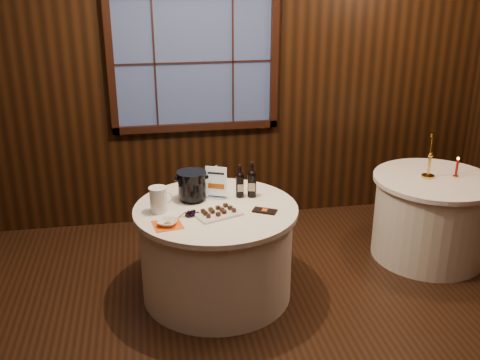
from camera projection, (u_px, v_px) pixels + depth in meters
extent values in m
cube|color=black|center=(194.00, 77.00, 5.47)|extent=(6.00, 0.02, 3.00)
cube|color=#374674|center=(194.00, 62.00, 5.39)|extent=(1.50, 0.01, 1.20)
cylinder|color=white|center=(217.00, 253.00, 4.50)|extent=(1.20, 1.20, 0.73)
cylinder|color=white|center=(216.00, 210.00, 4.36)|extent=(1.28, 1.28, 0.04)
cylinder|color=white|center=(430.00, 219.00, 5.10)|extent=(1.00, 1.00, 0.73)
cylinder|color=white|center=(435.00, 180.00, 4.96)|extent=(1.08, 1.08, 0.04)
cube|color=#BABAC1|center=(217.00, 197.00, 4.53)|extent=(0.17, 0.13, 0.01)
cube|color=#BABAC1|center=(217.00, 181.00, 4.48)|extent=(0.02, 0.02, 0.26)
cube|color=white|center=(217.00, 181.00, 4.47)|extent=(0.16, 0.07, 0.25)
cylinder|color=black|center=(240.00, 187.00, 4.52)|extent=(0.07, 0.07, 0.18)
sphere|color=black|center=(240.00, 176.00, 4.48)|extent=(0.07, 0.07, 0.07)
cylinder|color=black|center=(240.00, 171.00, 4.47)|extent=(0.02, 0.02, 0.08)
cylinder|color=black|center=(240.00, 166.00, 4.45)|extent=(0.03, 0.03, 0.02)
cube|color=beige|center=(241.00, 188.00, 4.49)|extent=(0.05, 0.00, 0.06)
cylinder|color=black|center=(252.00, 186.00, 4.52)|extent=(0.07, 0.07, 0.19)
sphere|color=black|center=(252.00, 175.00, 4.48)|extent=(0.07, 0.07, 0.07)
cylinder|color=black|center=(252.00, 168.00, 4.46)|extent=(0.03, 0.03, 0.09)
cylinder|color=black|center=(252.00, 163.00, 4.45)|extent=(0.03, 0.03, 0.02)
cube|color=beige|center=(253.00, 187.00, 4.48)|extent=(0.05, 0.01, 0.07)
cylinder|color=black|center=(192.00, 198.00, 4.48)|extent=(0.17, 0.17, 0.03)
cylinder|color=black|center=(192.00, 186.00, 4.44)|extent=(0.22, 0.22, 0.19)
cylinder|color=black|center=(191.00, 173.00, 4.40)|extent=(0.24, 0.24, 0.02)
cube|color=white|center=(218.00, 214.00, 4.22)|extent=(0.39, 0.33, 0.02)
cube|color=black|center=(265.00, 211.00, 4.27)|extent=(0.20, 0.16, 0.01)
cylinder|color=#382B14|center=(182.00, 214.00, 4.18)|extent=(0.07, 0.02, 0.03)
cylinder|color=white|center=(158.00, 200.00, 4.24)|extent=(0.13, 0.13, 0.19)
cylinder|color=white|center=(158.00, 188.00, 4.21)|extent=(0.14, 0.14, 0.01)
torus|color=white|center=(167.00, 199.00, 4.25)|extent=(0.10, 0.03, 0.10)
cube|color=#F05614|center=(167.00, 225.00, 4.05)|extent=(0.24, 0.24, 0.00)
imported|color=white|center=(167.00, 222.00, 4.05)|extent=(0.18, 0.18, 0.03)
cylinder|color=gold|center=(428.00, 176.00, 4.95)|extent=(0.11, 0.11, 0.02)
cylinder|color=gold|center=(430.00, 156.00, 4.89)|extent=(0.03, 0.03, 0.36)
cylinder|color=gold|center=(433.00, 135.00, 4.82)|extent=(0.06, 0.06, 0.03)
cylinder|color=gold|center=(456.00, 176.00, 4.97)|extent=(0.05, 0.05, 0.01)
cylinder|color=#970B0C|center=(457.00, 168.00, 4.94)|extent=(0.02, 0.02, 0.15)
sphere|color=#FFB23F|center=(458.00, 158.00, 4.91)|extent=(0.02, 0.02, 0.02)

